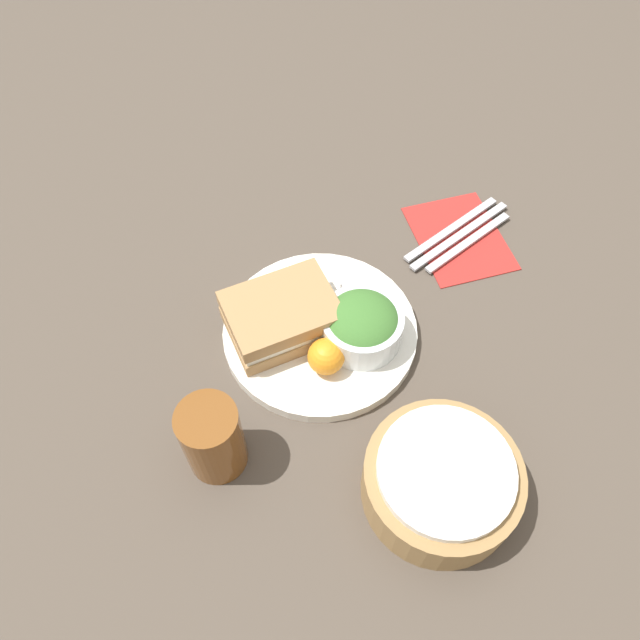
{
  "coord_description": "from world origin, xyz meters",
  "views": [
    {
      "loc": [
        0.13,
        0.46,
        0.74
      ],
      "look_at": [
        0.0,
        0.0,
        0.04
      ],
      "focal_mm": 35.0,
      "sensor_mm": 36.0,
      "label": 1
    }
  ],
  "objects": [
    {
      "name": "ground_plane",
      "position": [
        0.0,
        0.0,
        0.0
      ],
      "size": [
        4.0,
        4.0,
        0.0
      ],
      "primitive_type": "plane",
      "color": "#4C4238"
    },
    {
      "name": "plate",
      "position": [
        0.0,
        0.0,
        0.01
      ],
      "size": [
        0.27,
        0.27,
        0.02
      ],
      "primitive_type": "cylinder",
      "color": "white",
      "rests_on": "ground_plane"
    },
    {
      "name": "sandwich",
      "position": [
        0.05,
        -0.02,
        0.05
      ],
      "size": [
        0.16,
        0.13,
        0.06
      ],
      "color": "#A37A4C",
      "rests_on": "plate"
    },
    {
      "name": "salad_bowl",
      "position": [
        -0.05,
        0.03,
        0.05
      ],
      "size": [
        0.11,
        0.11,
        0.06
      ],
      "color": "white",
      "rests_on": "plate"
    },
    {
      "name": "dressing_cup",
      "position": [
        -0.06,
        -0.04,
        0.04
      ],
      "size": [
        0.04,
        0.04,
        0.04
      ],
      "primitive_type": "cylinder",
      "color": "#B7B7BC",
      "rests_on": "plate"
    },
    {
      "name": "orange_wedge",
      "position": [
        0.01,
        0.06,
        0.04
      ],
      "size": [
        0.05,
        0.05,
        0.05
      ],
      "primitive_type": "sphere",
      "color": "orange",
      "rests_on": "plate"
    },
    {
      "name": "drink_glass",
      "position": [
        0.17,
        0.14,
        0.06
      ],
      "size": [
        0.07,
        0.07,
        0.11
      ],
      "primitive_type": "cylinder",
      "color": "brown",
      "rests_on": "ground_plane"
    },
    {
      "name": "bread_basket",
      "position": [
        -0.07,
        0.26,
        0.04
      ],
      "size": [
        0.18,
        0.18,
        0.08
      ],
      "color": "#997547",
      "rests_on": "ground_plane"
    },
    {
      "name": "napkin",
      "position": [
        -0.26,
        -0.11,
        0.0
      ],
      "size": [
        0.13,
        0.17,
        0.0
      ],
      "primitive_type": "cube",
      "color": "#B22823",
      "rests_on": "ground_plane"
    },
    {
      "name": "fork",
      "position": [
        -0.25,
        -0.13,
        0.01
      ],
      "size": [
        0.19,
        0.09,
        0.01
      ],
      "primitive_type": "cube",
      "rotation": [
        0.0,
        0.0,
        3.55
      ],
      "color": "#B2B2B7",
      "rests_on": "napkin"
    },
    {
      "name": "knife",
      "position": [
        -0.26,
        -0.11,
        0.01
      ],
      "size": [
        0.2,
        0.09,
        0.01
      ],
      "primitive_type": "cube",
      "rotation": [
        0.0,
        0.0,
        3.55
      ],
      "color": "#B2B2B7",
      "rests_on": "napkin"
    },
    {
      "name": "spoon",
      "position": [
        -0.27,
        -0.1,
        0.01
      ],
      "size": [
        0.17,
        0.08,
        0.01
      ],
      "primitive_type": "cube",
      "rotation": [
        0.0,
        0.0,
        3.55
      ],
      "color": "#B2B2B7",
      "rests_on": "napkin"
    }
  ]
}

